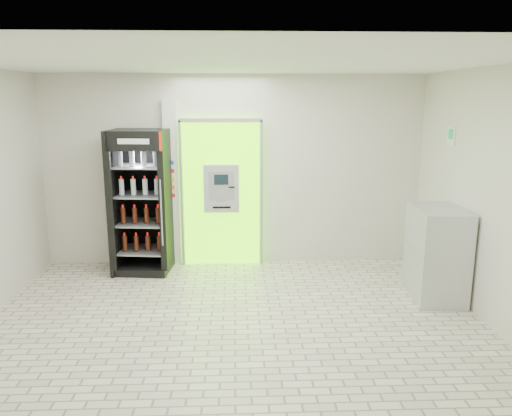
{
  "coord_description": "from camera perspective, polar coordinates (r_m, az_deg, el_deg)",
  "views": [
    {
      "loc": [
        0.02,
        -5.37,
        2.65
      ],
      "look_at": [
        0.29,
        1.2,
        1.18
      ],
      "focal_mm": 35.0,
      "sensor_mm": 36.0,
      "label": 1
    }
  ],
  "objects": [
    {
      "name": "atm_assembly",
      "position": [
        7.92,
        -3.95,
        1.81
      ],
      "size": [
        1.3,
        0.24,
        2.33
      ],
      "color": "#5EE700",
      "rests_on": "ground"
    },
    {
      "name": "ground",
      "position": [
        5.98,
        -2.4,
        -13.7
      ],
      "size": [
        6.0,
        6.0,
        0.0
      ],
      "primitive_type": "plane",
      "color": "beige",
      "rests_on": "ground"
    },
    {
      "name": "exit_sign",
      "position": [
        7.41,
        21.43,
        7.65
      ],
      "size": [
        0.02,
        0.22,
        0.26
      ],
      "color": "white",
      "rests_on": "room_shell"
    },
    {
      "name": "beverage_cooler",
      "position": [
        7.8,
        -12.93,
        0.41
      ],
      "size": [
        0.89,
        0.82,
        2.18
      ],
      "rotation": [
        0.0,
        0.0,
        -0.1
      ],
      "color": "black",
      "rests_on": "ground"
    },
    {
      "name": "steel_cabinet",
      "position": [
        7.07,
        19.93,
        -4.91
      ],
      "size": [
        0.68,
        0.96,
        1.23
      ],
      "rotation": [
        0.0,
        0.0,
        -0.07
      ],
      "color": "#B5B8BD",
      "rests_on": "ground"
    },
    {
      "name": "room_shell",
      "position": [
        5.43,
        -2.58,
        4.02
      ],
      "size": [
        6.0,
        6.0,
        6.0
      ],
      "color": "beige",
      "rests_on": "ground"
    },
    {
      "name": "pillar",
      "position": [
        7.99,
        -9.56,
        2.7
      ],
      "size": [
        0.22,
        0.11,
        2.6
      ],
      "color": "silver",
      "rests_on": "ground"
    }
  ]
}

